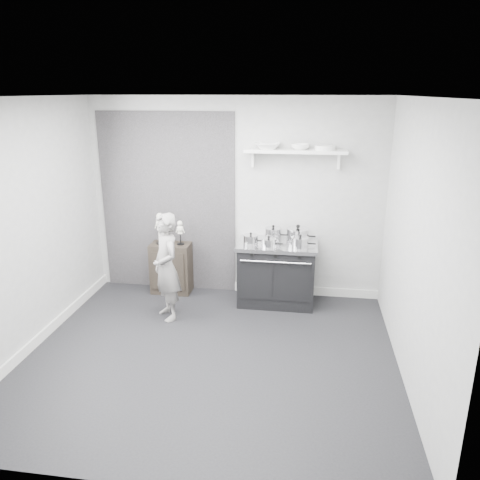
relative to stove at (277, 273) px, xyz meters
name	(u,v)px	position (x,y,z in m)	size (l,w,h in m)	color
ground	(210,356)	(-0.61, -1.48, -0.43)	(4.00, 4.00, 0.00)	black
room_shell	(201,206)	(-0.70, -1.33, 1.21)	(4.02, 3.62, 2.71)	#9F9F9D
wall_shelf	(295,152)	(0.19, 0.20, 1.58)	(1.30, 0.26, 0.24)	white
stove	(277,273)	(0.00, 0.00, 0.00)	(1.05, 0.66, 0.84)	black
side_cabinet	(171,268)	(-1.50, 0.13, -0.07)	(0.55, 0.32, 0.72)	black
child	(166,267)	(-1.32, -0.65, 0.25)	(0.50, 0.32, 1.36)	gray
pot_front_left	(251,240)	(-0.34, -0.11, 0.49)	(0.28, 0.19, 0.17)	silver
pot_back_left	(273,234)	(-0.07, 0.14, 0.50)	(0.31, 0.23, 0.21)	silver
pot_back_right	(298,235)	(0.26, 0.09, 0.51)	(0.39, 0.30, 0.24)	silver
pot_front_right	(300,243)	(0.30, -0.16, 0.49)	(0.31, 0.22, 0.18)	silver
pot_front_center	(269,243)	(-0.10, -0.17, 0.48)	(0.28, 0.19, 0.15)	silver
skeleton_full	(160,226)	(-1.63, 0.13, 0.55)	(0.14, 0.09, 0.51)	silver
skeleton_torso	(180,231)	(-1.35, 0.13, 0.49)	(0.11, 0.07, 0.39)	silver
bowl_large	(268,146)	(-0.17, 0.19, 1.66)	(0.33, 0.33, 0.08)	white
bowl_small	(300,147)	(0.25, 0.19, 1.65)	(0.23, 0.23, 0.07)	white
plate_stack	(325,148)	(0.55, 0.19, 1.64)	(0.26, 0.26, 0.06)	white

